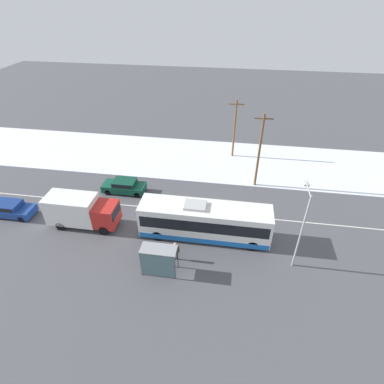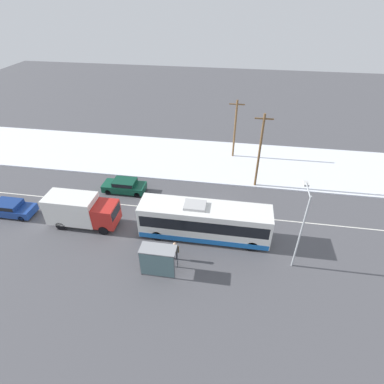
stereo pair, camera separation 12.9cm
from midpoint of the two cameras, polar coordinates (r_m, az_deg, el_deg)
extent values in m
plane|color=#4C4C51|center=(28.95, 4.58, -4.17)|extent=(120.00, 120.00, 0.00)
cube|color=silver|center=(37.59, 5.95, 5.92)|extent=(80.00, 10.55, 0.12)
cube|color=silver|center=(28.95, 4.58, -4.16)|extent=(60.00, 0.12, 0.00)
cube|color=white|center=(25.48, 2.29, -5.49)|extent=(11.05, 2.55, 2.86)
cube|color=black|center=(25.26, 2.31, -4.90)|extent=(10.61, 2.57, 1.09)
cube|color=blue|center=(26.26, 2.24, -7.44)|extent=(10.94, 2.57, 0.52)
cube|color=#B2B2B2|center=(24.58, 0.46, -2.55)|extent=(1.80, 1.40, 0.24)
cylinder|color=black|center=(25.48, 11.31, -10.01)|extent=(1.00, 0.28, 1.00)
cylinder|color=black|center=(27.14, 11.26, -6.64)|extent=(1.00, 0.28, 1.00)
cylinder|color=black|center=(26.05, -6.76, -8.23)|extent=(1.00, 0.28, 1.00)
cylinder|color=black|center=(27.68, -5.61, -5.06)|extent=(1.00, 0.28, 1.00)
cube|color=silver|center=(28.76, -21.96, -2.93)|extent=(4.38, 2.30, 2.52)
cube|color=red|center=(27.56, -16.12, -4.10)|extent=(1.90, 2.19, 1.96)
cube|color=black|center=(26.97, -14.44, -3.68)|extent=(0.06, 1.96, 0.86)
cylinder|color=black|center=(27.51, -16.57, -7.08)|extent=(0.90, 0.26, 0.90)
cylinder|color=black|center=(28.89, -15.05, -4.43)|extent=(0.90, 0.26, 0.90)
cylinder|color=black|center=(29.30, -23.80, -5.96)|extent=(0.90, 0.26, 0.90)
cylinder|color=black|center=(30.60, -22.02, -3.53)|extent=(0.90, 0.26, 0.90)
cube|color=#0F4733|center=(32.28, -12.90, 0.90)|extent=(4.44, 1.80, 0.74)
cube|color=#0D3C2B|center=(31.92, -12.86, 1.79)|extent=(2.31, 1.66, 0.48)
cube|color=black|center=(31.91, -12.86, 1.80)|extent=(2.12, 1.69, 0.39)
cylinder|color=black|center=(32.40, -15.82, -0.06)|extent=(0.64, 0.22, 0.64)
cylinder|color=black|center=(33.58, -14.83, 1.47)|extent=(0.64, 0.22, 0.64)
cylinder|color=black|center=(31.31, -10.53, -0.56)|extent=(0.64, 0.22, 0.64)
cylinder|color=black|center=(32.53, -9.71, 1.04)|extent=(0.64, 0.22, 0.64)
cube|color=navy|center=(33.23, -31.36, -2.94)|extent=(4.50, 1.80, 0.72)
cube|color=navy|center=(32.98, -31.82, -2.09)|extent=(2.34, 1.66, 0.48)
cube|color=black|center=(32.98, -31.83, -2.08)|extent=(2.15, 1.69, 0.38)
cylinder|color=black|center=(31.98, -29.82, -4.49)|extent=(0.64, 0.22, 0.64)
cylinder|color=black|center=(32.92, -28.35, -2.80)|extent=(0.64, 0.22, 0.64)
cylinder|color=black|center=(34.86, -32.63, -2.18)|extent=(0.64, 0.22, 0.64)
cylinder|color=#23232D|center=(24.44, -3.56, -11.94)|extent=(0.13, 0.13, 0.83)
cylinder|color=#23232D|center=(24.40, -2.97, -12.01)|extent=(0.13, 0.13, 0.83)
cube|color=brown|center=(23.87, -3.33, -10.74)|extent=(0.43, 0.23, 0.68)
sphere|color=tan|center=(23.53, -3.37, -9.91)|extent=(0.29, 0.29, 0.29)
cylinder|color=brown|center=(23.94, -3.97, -10.72)|extent=(0.11, 0.11, 0.65)
cylinder|color=brown|center=(23.86, -2.68, -10.88)|extent=(0.11, 0.11, 0.65)
cube|color=gray|center=(22.27, -6.58, -10.75)|extent=(2.67, 1.20, 0.06)
cube|color=slate|center=(22.76, -6.74, -13.84)|extent=(2.57, 0.04, 2.16)
cylinder|color=#474C51|center=(23.81, -9.13, -11.40)|extent=(0.08, 0.08, 2.34)
cylinder|color=#474C51|center=(23.28, -2.88, -12.23)|extent=(0.08, 0.08, 2.34)
cylinder|color=#474C51|center=(23.10, -9.92, -13.37)|extent=(0.08, 0.08, 2.34)
cylinder|color=#474C51|center=(22.55, -3.44, -14.29)|extent=(0.08, 0.08, 2.34)
cylinder|color=#9EA3A8|center=(23.21, 19.87, -7.45)|extent=(0.14, 0.14, 6.73)
cylinder|color=#9EA3A8|center=(22.04, 21.19, 0.39)|extent=(0.10, 1.86, 0.10)
cube|color=silver|center=(22.83, 20.80, 1.56)|extent=(0.36, 0.60, 0.16)
cylinder|color=brown|center=(31.47, 12.56, 7.41)|extent=(0.24, 0.24, 8.15)
cube|color=brown|center=(30.03, 13.43, 13.45)|extent=(1.80, 0.12, 0.12)
cylinder|color=brown|center=(37.32, 7.98, 11.66)|extent=(0.24, 0.24, 7.27)
cube|color=brown|center=(36.21, 8.39, 16.21)|extent=(1.80, 0.12, 0.12)
camera|label=1|loc=(0.06, -90.13, -0.09)|focal=28.00mm
camera|label=2|loc=(0.06, 89.87, 0.09)|focal=28.00mm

